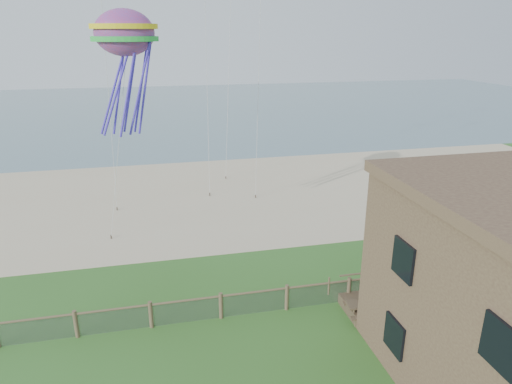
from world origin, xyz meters
TOP-DOWN VIEW (x-y plane):
  - sand_beach at (0.00, 22.00)m, footprint 72.00×20.00m
  - ocean at (0.00, 66.00)m, footprint 160.00×68.00m
  - chainlink_fence at (0.00, 6.00)m, footprint 36.20×0.20m
  - motel_deck at (13.00, 5.00)m, footprint 15.00×2.00m
  - picnic_table at (6.33, 4.58)m, footprint 2.12×1.71m
  - octopus_kite at (-3.33, 12.61)m, footprint 3.28×2.39m

SIDE VIEW (x-z plane):
  - ocean at x=0.00m, z-range -0.01..0.01m
  - sand_beach at x=0.00m, z-range -0.01..0.01m
  - motel_deck at x=13.00m, z-range 0.00..0.50m
  - picnic_table at x=6.33m, z-range 0.00..0.83m
  - chainlink_fence at x=0.00m, z-range -0.07..1.18m
  - octopus_kite at x=-3.33m, z-range 6.96..13.50m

